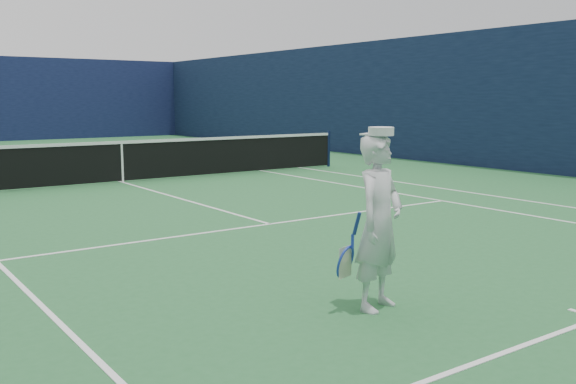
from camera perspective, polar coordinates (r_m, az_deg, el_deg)
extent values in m
plane|color=#266433|center=(16.02, -14.47, 0.83)|extent=(80.00, 80.00, 0.00)
cube|color=white|center=(27.41, -23.45, 3.42)|extent=(11.03, 0.06, 0.01)
cube|color=white|center=(18.67, 1.44, 2.13)|extent=(0.06, 23.83, 0.01)
cube|color=white|center=(17.89, -2.07, 1.86)|extent=(0.06, 23.77, 0.01)
cube|color=white|center=(22.09, -20.45, 2.57)|extent=(8.23, 0.06, 0.01)
cube|color=white|center=(10.37, -1.63, -2.87)|extent=(8.23, 0.06, 0.01)
cube|color=white|center=(16.02, -14.47, 0.84)|extent=(0.06, 12.80, 0.01)
cube|color=white|center=(27.26, -23.38, 3.40)|extent=(0.06, 0.30, 0.01)
cube|color=#0E1834|center=(21.58, 11.20, 8.12)|extent=(0.12, 36.12, 4.00)
cylinder|color=#141E4C|center=(19.18, 3.63, 3.87)|extent=(0.09, 0.09, 1.07)
cube|color=black|center=(15.97, -14.53, 2.61)|extent=(12.79, 0.02, 0.92)
cube|color=white|center=(15.93, -14.59, 4.29)|extent=(12.79, 0.04, 0.07)
cube|color=white|center=(15.97, -14.53, 2.50)|extent=(0.05, 0.03, 0.94)
imported|color=silver|center=(6.17, 8.11, -2.70)|extent=(0.71, 0.57, 1.69)
cylinder|color=white|center=(6.06, 8.28, 5.36)|extent=(0.24, 0.24, 0.08)
cube|color=white|center=(6.13, 7.20, 5.13)|extent=(0.20, 0.15, 0.02)
cylinder|color=navy|center=(5.96, 6.14, -2.80)|extent=(0.06, 0.10, 0.22)
cube|color=#2039B2|center=(6.04, 5.76, -4.39)|extent=(0.03, 0.03, 0.14)
torus|color=#2039B2|center=(6.11, 5.12, -6.22)|extent=(0.31, 0.18, 0.29)
cube|color=beige|center=(6.11, 5.12, -6.22)|extent=(0.21, 0.07, 0.30)
sphere|color=yellow|center=(6.42, 8.46, -1.50)|extent=(0.07, 0.07, 0.07)
sphere|color=yellow|center=(6.47, 8.50, -1.16)|extent=(0.07, 0.07, 0.07)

